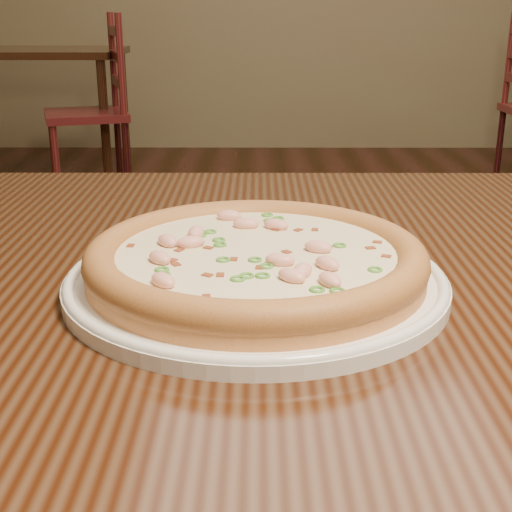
{
  "coord_description": "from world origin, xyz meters",
  "views": [
    {
      "loc": [
        -0.39,
        -0.69,
        0.98
      ],
      "look_at": [
        -0.39,
        -0.13,
        0.78
      ],
      "focal_mm": 50.0,
      "sensor_mm": 36.0,
      "label": 1
    }
  ],
  "objects_px": {
    "bg_table_left": "(34,66)",
    "pizza": "(256,259)",
    "plate": "(256,280)",
    "chair_b": "(96,113)",
    "hero_table": "(380,365)"
  },
  "relations": [
    {
      "from": "bg_table_left",
      "to": "pizza",
      "type": "bearing_deg",
      "value": -70.57
    },
    {
      "from": "plate",
      "to": "pizza",
      "type": "bearing_deg",
      "value": -128.53
    },
    {
      "from": "bg_table_left",
      "to": "chair_b",
      "type": "height_order",
      "value": "chair_b"
    },
    {
      "from": "pizza",
      "to": "bg_table_left",
      "type": "distance_m",
      "value": 3.89
    },
    {
      "from": "pizza",
      "to": "chair_b",
      "type": "height_order",
      "value": "chair_b"
    },
    {
      "from": "pizza",
      "to": "chair_b",
      "type": "relative_size",
      "value": 0.3
    },
    {
      "from": "hero_table",
      "to": "plate",
      "type": "relative_size",
      "value": 3.72
    },
    {
      "from": "pizza",
      "to": "hero_table",
      "type": "bearing_deg",
      "value": 22.65
    },
    {
      "from": "plate",
      "to": "pizza",
      "type": "distance_m",
      "value": 0.02
    },
    {
      "from": "pizza",
      "to": "bg_table_left",
      "type": "bearing_deg",
      "value": 109.43
    },
    {
      "from": "plate",
      "to": "hero_table",
      "type": "bearing_deg",
      "value": 22.62
    },
    {
      "from": "plate",
      "to": "pizza",
      "type": "height_order",
      "value": "pizza"
    },
    {
      "from": "plate",
      "to": "chair_b",
      "type": "xyz_separation_m",
      "value": [
        -0.87,
        3.29,
        -0.32
      ]
    },
    {
      "from": "hero_table",
      "to": "chair_b",
      "type": "height_order",
      "value": "chair_b"
    },
    {
      "from": "hero_table",
      "to": "pizza",
      "type": "xyz_separation_m",
      "value": [
        -0.12,
        -0.05,
        0.13
      ]
    }
  ]
}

